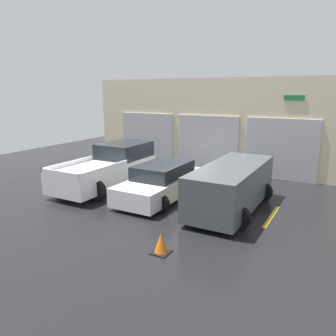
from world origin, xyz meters
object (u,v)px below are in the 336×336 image
object	(u,v)px
pickup_truck	(110,167)
traffic_cone	(161,244)
sedan_side	(232,186)
sedan_white	(162,182)

from	to	relation	value
pickup_truck	traffic_cone	xyz separation A→B (m)	(5.18, -4.36, -0.59)
pickup_truck	sedan_side	distance (m)	5.75
sedan_white	sedan_side	distance (m)	2.88
pickup_truck	sedan_side	bearing A→B (deg)	-3.13
sedan_white	traffic_cone	distance (m)	4.69
sedan_white	sedan_side	world-z (taller)	sedan_side
pickup_truck	sedan_white	xyz separation A→B (m)	(2.87, -0.29, -0.20)
traffic_cone	sedan_white	bearing A→B (deg)	119.63
sedan_side	traffic_cone	bearing A→B (deg)	-97.84
pickup_truck	sedan_white	distance (m)	2.89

